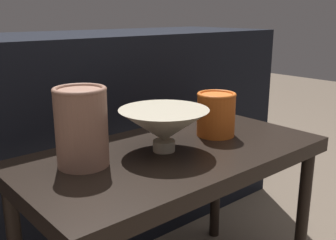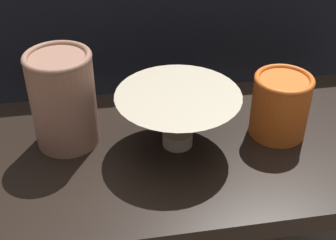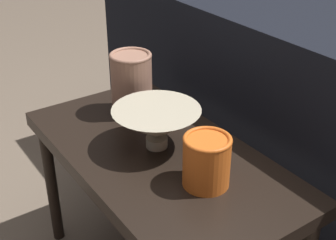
% 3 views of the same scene
% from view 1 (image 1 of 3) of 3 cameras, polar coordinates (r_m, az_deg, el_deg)
% --- Properties ---
extents(table, '(0.80, 0.42, 0.47)m').
position_cam_1_polar(table, '(1.03, 0.80, -7.13)').
color(table, black).
rests_on(table, ground_plane).
extents(couch_backdrop, '(1.68, 0.50, 0.74)m').
position_cam_1_polar(couch_backdrop, '(1.48, -13.46, -2.53)').
color(couch_backdrop, black).
rests_on(couch_backdrop, ground_plane).
extents(bowl, '(0.23, 0.23, 0.11)m').
position_cam_1_polar(bowl, '(0.98, -0.60, -0.80)').
color(bowl, '#B2A88E').
rests_on(bowl, table).
extents(vase_textured_left, '(0.12, 0.12, 0.18)m').
position_cam_1_polar(vase_textured_left, '(0.90, -12.44, -0.83)').
color(vase_textured_left, '#996B56').
rests_on(vase_textured_left, table).
extents(vase_colorful_right, '(0.11, 0.11, 0.12)m').
position_cam_1_polar(vase_colorful_right, '(1.12, 6.99, 0.97)').
color(vase_colorful_right, orange).
rests_on(vase_colorful_right, table).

